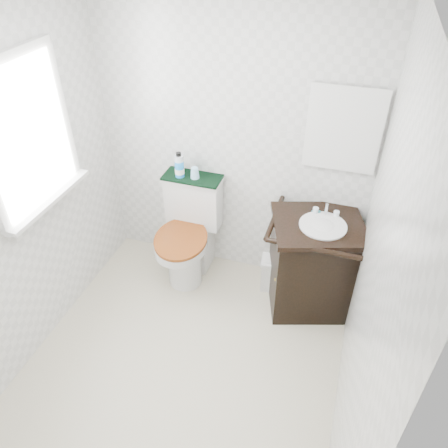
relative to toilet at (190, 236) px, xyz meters
The scene contains 15 objects.
floor 1.08m from the toilet, 72.38° to the right, with size 2.40×2.40×0.00m, color beige.
ceiling 2.25m from the toilet, 72.38° to the right, with size 2.40×2.40×0.00m, color white.
wall_back 0.90m from the toilet, 37.86° to the left, with size 2.40×2.40×0.00m, color silver.
wall_front 2.33m from the toilet, 81.95° to the right, with size 2.40×2.40×0.00m, color silver.
wall_left 1.49m from the toilet, 129.54° to the right, with size 2.40×2.40×0.00m, color silver.
wall_right 1.89m from the toilet, 34.40° to the right, with size 2.40×2.40×0.00m, color silver.
window 1.56m from the toilet, 137.02° to the right, with size 0.02×0.70×0.90m, color white.
mirror 1.56m from the toilet, 10.74° to the left, with size 0.50×0.02×0.60m, color silver.
toilet is the anchor object (origin of this frame).
vanity 1.07m from the toilet, ahead, with size 0.81×0.75×0.92m.
trash_bin 0.79m from the toilet, ahead, with size 0.24×0.20×0.32m.
towel 0.54m from the toilet, 90.00° to the left, with size 0.48×0.22×0.02m, color black.
mouthwash_bottle 0.64m from the toilet, 133.91° to the left, with size 0.07×0.07×0.21m.
cup 0.59m from the toilet, 75.80° to the left, with size 0.07×0.07×0.09m, color #9AD8FD.
soap_bar 1.12m from the toilet, ahead, with size 0.08×0.05×0.02m, color #1A767F.
Camera 1 is at (0.88, -1.77, 2.74)m, focal length 35.00 mm.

